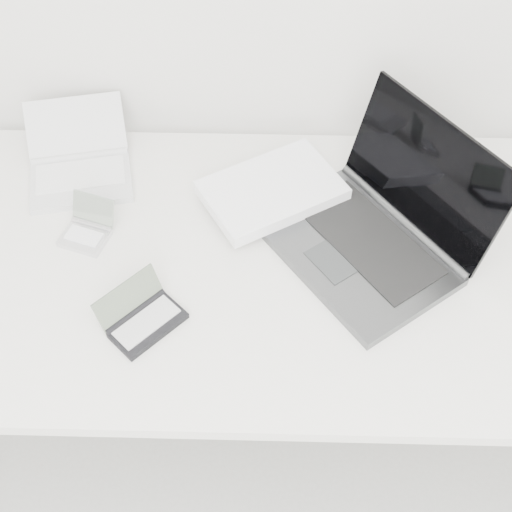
{
  "coord_description": "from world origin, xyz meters",
  "views": [
    {
      "loc": [
        -0.01,
        0.6,
        1.92
      ],
      "look_at": [
        -0.03,
        1.51,
        0.79
      ],
      "focal_mm": 50.0,
      "sensor_mm": 36.0,
      "label": 1
    }
  ],
  "objects_px": {
    "palmtop_charcoal": "(143,318)",
    "desk": "(270,273)",
    "laptop_large": "(340,215)",
    "netbook_open_white": "(80,166)"
  },
  "relations": [
    {
      "from": "desk",
      "to": "palmtop_charcoal",
      "type": "xyz_separation_m",
      "value": [
        -0.25,
        -0.17,
        0.06
      ]
    },
    {
      "from": "laptop_large",
      "to": "palmtop_charcoal",
      "type": "height_order",
      "value": "laptop_large"
    },
    {
      "from": "desk",
      "to": "laptop_large",
      "type": "xyz_separation_m",
      "value": [
        0.15,
        0.09,
        0.09
      ]
    },
    {
      "from": "palmtop_charcoal",
      "to": "desk",
      "type": "bearing_deg",
      "value": -12.1
    },
    {
      "from": "laptop_large",
      "to": "palmtop_charcoal",
      "type": "bearing_deg",
      "value": -93.55
    },
    {
      "from": "laptop_large",
      "to": "netbook_open_white",
      "type": "bearing_deg",
      "value": -141.73
    },
    {
      "from": "laptop_large",
      "to": "desk",
      "type": "bearing_deg",
      "value": -94.73
    },
    {
      "from": "desk",
      "to": "netbook_open_white",
      "type": "xyz_separation_m",
      "value": [
        -0.45,
        0.25,
        0.07
      ]
    },
    {
      "from": "laptop_large",
      "to": "netbook_open_white",
      "type": "height_order",
      "value": "laptop_large"
    },
    {
      "from": "desk",
      "to": "laptop_large",
      "type": "relative_size",
      "value": 2.46
    }
  ]
}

